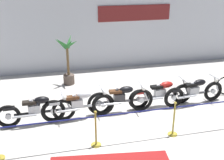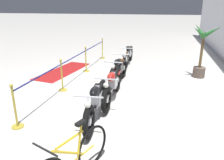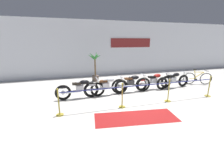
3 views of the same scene
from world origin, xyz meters
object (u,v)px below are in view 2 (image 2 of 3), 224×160
Objects in this scene: motorcycle_black_4 at (96,102)px; potted_palm_left_of_row at (202,53)px; motorcycle_silver_1 at (124,61)px; motorcycle_black_2 at (119,70)px; stanchion_far_left at (87,54)px; stanchion_mid_right at (62,80)px; stanchion_mid_left at (86,63)px; motorcycle_black_0 at (128,55)px; stanchion_far_right at (16,113)px; motorcycle_red_3 at (112,85)px; floor_banner at (63,71)px.

motorcycle_black_4 is 5.02m from potted_palm_left_of_row.
motorcycle_silver_1 is 1.07× the size of motorcycle_black_2.
motorcycle_black_4 is at bearing 22.53° from stanchion_far_left.
stanchion_mid_right reaches higher than motorcycle_black_2.
stanchion_far_left is at bearing -180.00° from stanchion_mid_left.
motorcycle_black_0 is 2.25× the size of stanchion_far_right.
stanchion_mid_right and stanchion_far_right have the same top height.
motorcycle_black_4 is 2.21× the size of stanchion_mid_right.
motorcycle_black_2 is 3.26m from potted_palm_left_of_row.
motorcycle_black_4 reaches higher than motorcycle_red_3.
stanchion_far_right reaches higher than motorcycle_black_2.
motorcycle_black_2 is at bearing 55.27° from stanchion_mid_left.
potted_palm_left_of_row is (-0.06, 2.96, 0.49)m from motorcycle_silver_1.
stanchion_far_right reaches higher than motorcycle_black_0.
stanchion_mid_left is 1.00× the size of stanchion_far_right.
stanchion_mid_right reaches higher than floor_banner.
motorcycle_red_3 is 2.66m from stanchion_far_right.
potted_palm_left_of_row is at bearing 119.41° from stanchion_mid_right.
motorcycle_black_4 is (5.32, 0.13, -0.01)m from motorcycle_black_0.
motorcycle_red_3 is at bearing 3.36° from motorcycle_black_0.
motorcycle_black_2 is 2.11m from stanchion_far_left.
motorcycle_black_2 is at bearing 2.85° from motorcycle_silver_1.
potted_palm_left_of_row is at bearing 91.15° from motorcycle_silver_1.
stanchion_mid_left is (0.25, -1.56, -0.11)m from motorcycle_silver_1.
potted_palm_left_of_row is at bearing 116.53° from motorcycle_black_2.
stanchion_mid_right is (-1.55, -1.65, -0.11)m from motorcycle_black_4.
potted_palm_left_of_row reaches higher than stanchion_far_left.
stanchion_mid_right is at bearing 180.00° from stanchion_far_right.
motorcycle_red_3 is 4.04m from potted_palm_left_of_row.
motorcycle_black_0 is 2.25× the size of stanchion_mid_right.
motorcycle_silver_1 is 1.13× the size of potted_palm_left_of_row.
floor_banner is (-2.05, -0.97, -0.35)m from stanchion_mid_right.
stanchion_mid_left is 1.00× the size of stanchion_mid_right.
motorcycle_black_2 is 0.94× the size of motorcycle_red_3.
motorcycle_silver_1 is 2.61m from floor_banner.
motorcycle_black_4 is at bearing -35.00° from potted_palm_left_of_row.
stanchion_mid_right reaches higher than motorcycle_black_4.
motorcycle_silver_1 is 2.94m from stanchion_mid_right.
stanchion_far_left reaches higher than motorcycle_red_3.
floor_banner is at bearing -110.08° from motorcycle_black_2.
stanchion_far_right reaches higher than motorcycle_silver_1.
motorcycle_silver_1 reaches higher than motorcycle_black_0.
motorcycle_black_2 is at bearing 50.72° from stanchion_far_left.
stanchion_mid_left is at bearing 108.57° from floor_banner.
motorcycle_black_0 is at bearing -177.65° from motorcycle_black_2.
stanchion_mid_right is 0.35× the size of floor_banner.
stanchion_far_left is (-3.98, -1.65, 0.23)m from motorcycle_black_4.
potted_palm_left_of_row is 1.95× the size of stanchion_mid_right.
stanchion_far_left is 6.78× the size of stanchion_mid_left.
motorcycle_black_0 is 1.02× the size of motorcycle_silver_1.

